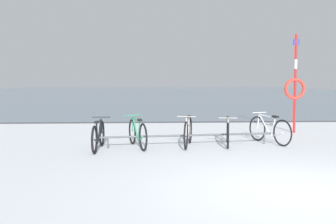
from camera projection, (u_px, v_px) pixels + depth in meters
name	position (u px, v px, depth m)	size (l,w,h in m)	color
ground	(162.00, 93.00, 59.33)	(80.00, 132.00, 0.08)	silver
bike_rack	(189.00, 136.00, 9.75)	(4.57, 0.61, 0.31)	#4C5156
bicycle_0	(98.00, 136.00, 9.21)	(0.46, 1.73, 0.77)	black
bicycle_1	(137.00, 133.00, 9.57)	(0.62, 1.71, 0.79)	black
bicycle_2	(188.00, 132.00, 9.70)	(0.51, 1.66, 0.82)	black
bicycle_3	(228.00, 132.00, 9.90)	(0.51, 1.68, 0.77)	black
bicycle_4	(269.00, 130.00, 10.19)	(0.72, 1.61, 0.81)	black
rescue_post	(295.00, 86.00, 12.26)	(0.70, 0.11, 3.18)	red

